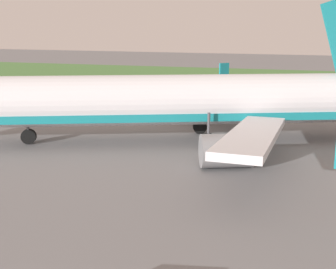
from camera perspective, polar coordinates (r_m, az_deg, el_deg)
name	(u,v)px	position (r m, az deg, el deg)	size (l,w,h in m)	color
grass_strip	(255,79)	(71.97, 10.42, 6.52)	(220.00, 28.00, 0.06)	#518442
airplane	(185,101)	(35.24, 2.03, 4.04)	(36.62, 29.79, 11.34)	silver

